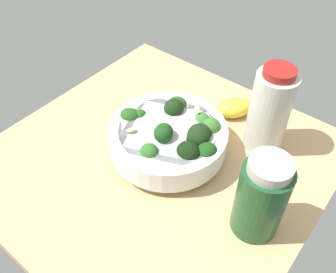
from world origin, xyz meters
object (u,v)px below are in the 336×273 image
at_px(bottle_tall, 261,198).
at_px(bottle_short, 269,111).
at_px(lemon_wedge, 234,108).
at_px(bowl_of_broccoli, 170,137).

relative_size(bottle_tall, bottle_short, 0.87).
bearing_deg(lemon_wedge, bowl_of_broccoli, -12.76).
bearing_deg(lemon_wedge, bottle_short, 66.78).
bearing_deg(bottle_tall, lemon_wedge, -141.58).
xyz_separation_m(bowl_of_broccoli, bottle_short, (-0.13, 0.12, 0.04)).
height_order(lemon_wedge, bottle_tall, bottle_tall).
relative_size(lemon_wedge, bottle_short, 0.44).
bearing_deg(bowl_of_broccoli, bottle_tall, 79.02).
xyz_separation_m(bottle_tall, bottle_short, (-0.16, -0.07, 0.01)).
bearing_deg(bottle_short, bowl_of_broccoli, -43.72).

